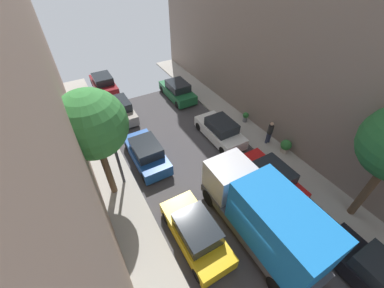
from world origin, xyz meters
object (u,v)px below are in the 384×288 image
(parked_car_left_4, at_px, (120,109))
(parked_car_right_1, at_px, (377,276))
(potted_plant_3, at_px, (245,116))
(parked_car_left_3, at_px, (147,153))
(parked_car_left_5, at_px, (104,84))
(parked_car_right_2, at_px, (270,177))
(parked_car_left_2, at_px, (196,232))
(parked_car_right_3, at_px, (220,130))
(delivery_truck, at_px, (264,216))
(potted_plant_4, at_px, (286,146))
(street_tree_0, at_px, (92,125))
(pedestrian, at_px, (270,132))
(lamp_post, at_px, (109,131))
(parked_car_right_4, at_px, (177,91))

(parked_car_left_4, distance_m, parked_car_right_1, 18.10)
(potted_plant_3, bearing_deg, parked_car_left_3, -178.81)
(parked_car_left_5, distance_m, parked_car_right_2, 17.15)
(parked_car_left_2, distance_m, parked_car_right_1, 7.53)
(parked_car_left_4, relative_size, parked_car_left_5, 1.00)
(parked_car_right_3, relative_size, delivery_truck, 0.64)
(delivery_truck, distance_m, potted_plant_4, 6.74)
(street_tree_0, height_order, potted_plant_3, street_tree_0)
(parked_car_left_2, xyz_separation_m, pedestrian, (7.96, 3.61, 0.35))
(parked_car_right_2, bearing_deg, parked_car_left_2, -171.81)
(parked_car_left_2, xyz_separation_m, parked_car_left_3, (0.00, 6.20, 0.00))
(parked_car_left_2, distance_m, lamp_post, 6.37)
(parked_car_right_1, xyz_separation_m, parked_car_right_2, (0.00, 6.03, 0.00))
(pedestrian, distance_m, potted_plant_4, 1.38)
(parked_car_left_4, relative_size, potted_plant_3, 5.25)
(parked_car_right_2, xyz_separation_m, potted_plant_3, (2.80, 5.59, -0.12))
(parked_car_left_5, relative_size, potted_plant_4, 4.45)
(delivery_truck, distance_m, potted_plant_3, 9.52)
(parked_car_left_2, bearing_deg, parked_car_right_3, 46.96)
(parked_car_right_1, height_order, potted_plant_3, parked_car_right_1)
(parked_car_left_2, height_order, street_tree_0, street_tree_0)
(parked_car_left_2, bearing_deg, parked_car_right_1, -44.21)
(parked_car_left_3, xyz_separation_m, parked_car_right_1, (5.40, -11.46, 0.00))
(parked_car_right_2, bearing_deg, parked_car_right_4, 90.00)
(parked_car_right_4, xyz_separation_m, street_tree_0, (-7.99, -7.66, 4.08))
(parked_car_right_4, bearing_deg, potted_plant_4, -74.16)
(parked_car_left_4, relative_size, potted_plant_4, 4.45)
(parked_car_right_1, height_order, parked_car_right_2, same)
(parked_car_left_3, height_order, pedestrian, pedestrian)
(parked_car_right_4, height_order, lamp_post, lamp_post)
(parked_car_right_1, bearing_deg, parked_car_left_2, 135.79)
(potted_plant_3, relative_size, lamp_post, 0.14)
(parked_car_left_4, xyz_separation_m, potted_plant_4, (8.27, -9.69, -0.05))
(parked_car_left_5, xyz_separation_m, street_tree_0, (-2.59, -12.28, 4.08))
(parked_car_right_4, bearing_deg, lamp_post, -135.03)
(parked_car_left_5, height_order, delivery_truck, delivery_truck)
(parked_car_left_5, xyz_separation_m, delivery_truck, (2.70, -18.37, 1.07))
(potted_plant_4, bearing_deg, street_tree_0, 167.30)
(parked_car_right_2, distance_m, delivery_truck, 3.58)
(lamp_post, bearing_deg, pedestrian, -8.83)
(parked_car_right_3, relative_size, potted_plant_3, 5.25)
(parked_car_left_4, bearing_deg, potted_plant_4, -49.55)
(parked_car_left_3, height_order, lamp_post, lamp_post)
(potted_plant_3, bearing_deg, pedestrian, -95.06)
(parked_car_right_3, distance_m, pedestrian, 3.38)
(parked_car_left_3, relative_size, lamp_post, 0.72)
(parked_car_right_1, height_order, parked_car_right_3, same)
(parked_car_right_1, relative_size, parked_car_right_4, 1.00)
(parked_car_right_2, bearing_deg, lamp_post, 149.15)
(parked_car_left_5, bearing_deg, parked_car_right_3, -64.41)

